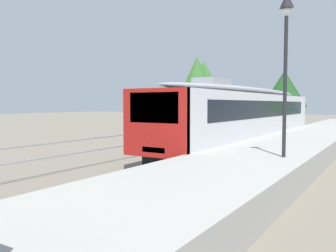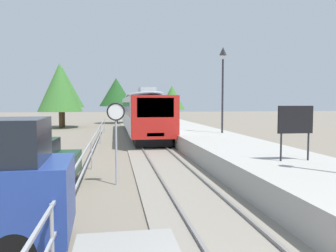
% 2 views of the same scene
% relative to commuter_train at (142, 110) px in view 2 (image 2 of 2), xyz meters
% --- Properties ---
extents(ground_plane, '(160.00, 160.00, 0.00)m').
position_rel_commuter_train_xyz_m(ground_plane, '(-3.00, -4.67, -2.15)').
color(ground_plane, slate).
extents(track_rails, '(3.20, 60.00, 0.14)m').
position_rel_commuter_train_xyz_m(track_rails, '(0.00, -4.67, -2.11)').
color(track_rails, gray).
rests_on(track_rails, ground).
extents(commuter_train, '(2.82, 20.09, 3.74)m').
position_rel_commuter_train_xyz_m(commuter_train, '(0.00, 0.00, 0.00)').
color(commuter_train, silver).
rests_on(commuter_train, track_rails).
extents(station_platform, '(3.90, 60.00, 0.90)m').
position_rel_commuter_train_xyz_m(station_platform, '(3.25, -4.67, -1.70)').
color(station_platform, '#A8A59E').
rests_on(station_platform, ground).
extents(platform_lamp_mid_platform, '(0.34, 0.34, 5.35)m').
position_rel_commuter_train_xyz_m(platform_lamp_mid_platform, '(4.38, -8.71, 2.47)').
color(platform_lamp_mid_platform, '#232328').
rests_on(platform_lamp_mid_platform, station_platform).
extents(platform_notice_board, '(1.20, 0.08, 1.80)m').
position_rel_commuter_train_xyz_m(platform_notice_board, '(3.49, -18.85, 0.04)').
color(platform_notice_board, '#232328').
rests_on(platform_notice_board, station_platform).
extents(speed_limit_sign, '(0.61, 0.10, 2.81)m').
position_rel_commuter_train_xyz_m(speed_limit_sign, '(-2.28, -17.58, -0.02)').
color(speed_limit_sign, '#9EA0A5').
rests_on(speed_limit_sign, ground).
extents(carpark_fence, '(0.06, 36.06, 1.25)m').
position_rel_commuter_train_xyz_m(carpark_fence, '(-3.30, -14.67, -1.24)').
color(carpark_fence, '#9EA0A5').
rests_on(carpark_fence, ground).
extents(parked_hatchback_dark_green, '(4.05, 1.88, 1.53)m').
position_rel_commuter_train_xyz_m(parked_hatchback_dark_green, '(-5.54, -16.74, -1.36)').
color(parked_hatchback_dark_green, '#143823').
rests_on(parked_hatchback_dark_green, ground).
extents(tree_behind_carpark, '(3.97, 3.97, 5.45)m').
position_rel_commuter_train_xyz_m(tree_behind_carpark, '(6.45, 21.77, 1.44)').
color(tree_behind_carpark, brown).
rests_on(tree_behind_carpark, ground).
extents(tree_behind_station_far, '(4.72, 4.72, 6.82)m').
position_rel_commuter_train_xyz_m(tree_behind_station_far, '(-8.09, 10.63, 2.40)').
color(tree_behind_station_far, brown).
rests_on(tree_behind_station_far, ground).
extents(tree_distant_left, '(4.80, 4.80, 7.13)m').
position_rel_commuter_train_xyz_m(tree_distant_left, '(-8.21, 9.37, 2.33)').
color(tree_distant_left, brown).
rests_on(tree_distant_left, ground).
extents(tree_distant_centre, '(4.61, 4.61, 6.15)m').
position_rel_commuter_train_xyz_m(tree_distant_centre, '(-2.04, 17.14, 2.09)').
color(tree_distant_centre, brown).
rests_on(tree_distant_centre, ground).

